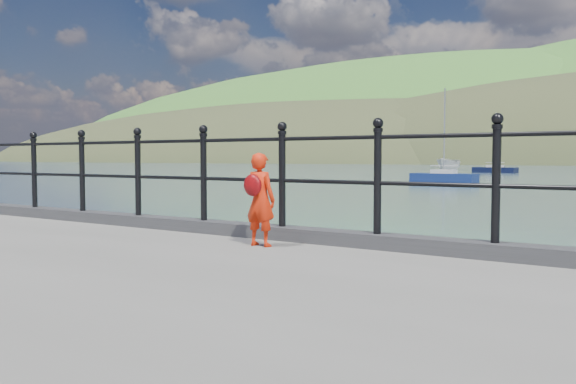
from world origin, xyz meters
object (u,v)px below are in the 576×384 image
Objects in this scene: railing at (241,167)px; launch_white at (449,166)px; sailboat_left at (495,170)px; sailboat_port at (444,178)px; child at (260,199)px.

launch_white is (-19.37, 61.65, -0.88)m from railing.
railing is 2.31× the size of sailboat_left.
railing is 42.27m from sailboat_port.
railing is at bearing -38.74° from child.
railing is at bearing -71.38° from launch_white.
launch_white is 22.39m from sailboat_port.
sailboat_port reaches higher than railing.
railing reaches higher than launch_white.
sailboat_port is at bearing 106.83° from railing.
sailboat_left is (1.95, 11.43, -0.60)m from launch_white.
sailboat_port is (5.19, -32.64, 0.00)m from sailboat_left.
sailboat_left reaches higher than railing.
launch_white is at bearing 107.44° from railing.
railing is 64.62m from launch_white.
sailboat_left is at bearing -75.97° from child.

